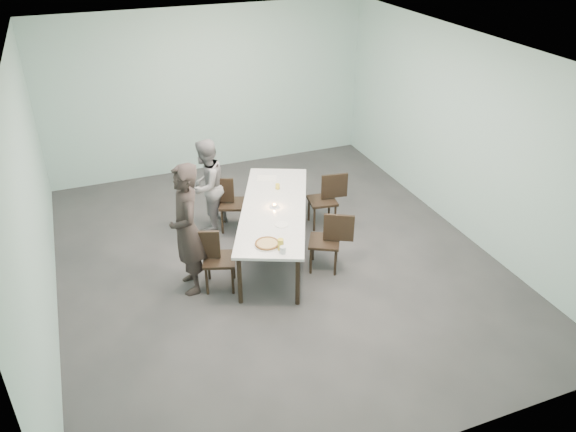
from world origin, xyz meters
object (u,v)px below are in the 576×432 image
object	(u,v)px
chair_near_left	(213,255)
diner_far	(207,186)
chair_far_right	(327,196)
amber_tumbler	(278,186)
table	(274,211)
chair_far_left	(228,200)
tealight	(275,206)
water_tumbler	(283,250)
diner_near	(187,230)
chair_near_right	(330,238)
side_plate	(282,225)
pizza	(267,244)
beer_glass	(281,244)

from	to	relation	value
chair_near_left	diner_far	size ratio (longest dim) A/B	0.59
chair_far_right	amber_tumbler	size ratio (longest dim) A/B	10.88
table	chair_near_left	distance (m)	1.18
chair_far_right	amber_tumbler	distance (m)	0.86
chair_far_left	amber_tumbler	size ratio (longest dim) A/B	10.88
diner_far	chair_far_right	bearing A→B (deg)	117.90
chair_far_left	tealight	bearing A→B (deg)	-43.00
water_tumbler	tealight	xyz separation A→B (m)	(0.31, 1.14, -0.02)
diner_near	tealight	world-z (taller)	diner_near
diner_near	amber_tumbler	bearing A→B (deg)	122.07
chair_near_left	chair_far_left	size ratio (longest dim) A/B	1.00
chair_near_left	chair_far_right	xyz separation A→B (m)	(2.10, 0.97, 0.00)
chair_near_left	diner_near	bearing A→B (deg)	179.52
diner_near	amber_tumbler	distance (m)	1.85
chair_near_right	diner_far	xyz separation A→B (m)	(-1.30, 1.72, 0.24)
side_plate	chair_far_left	bearing A→B (deg)	104.34
pizza	chair_near_left	bearing A→B (deg)	148.09
table	pizza	bearing A→B (deg)	-114.91
amber_tumbler	chair_near_left	bearing A→B (deg)	-141.25
beer_glass	table	bearing A→B (deg)	74.53
side_plate	diner_near	bearing A→B (deg)	175.95
chair_far_left	side_plate	distance (m)	1.48
table	chair_near_right	size ratio (longest dim) A/B	3.15
chair_far_left	beer_glass	world-z (taller)	beer_glass
chair_far_right	side_plate	world-z (taller)	chair_far_right
chair_near_right	beer_glass	xyz separation A→B (m)	(-0.88, -0.39, 0.32)
diner_near	tealight	xyz separation A→B (m)	(1.34, 0.41, -0.13)
diner_far	water_tumbler	world-z (taller)	diner_far
pizza	side_plate	size ratio (longest dim) A/B	1.89
chair_far_left	pizza	distance (m)	1.83
side_plate	beer_glass	size ratio (longest dim) A/B	1.20
chair_near_right	water_tumbler	bearing A→B (deg)	56.45
amber_tumbler	chair_near_right	bearing A→B (deg)	-74.64
tealight	water_tumbler	bearing A→B (deg)	-105.00
side_plate	water_tumbler	xyz separation A→B (m)	(-0.22, -0.64, 0.04)
water_tumbler	diner_far	bearing A→B (deg)	101.01
water_tumbler	chair_far_right	bearing A→B (deg)	49.79
chair_near_right	chair_far_right	world-z (taller)	same
diner_far	amber_tumbler	bearing A→B (deg)	108.05
diner_near	side_plate	size ratio (longest dim) A/B	10.04
chair_far_right	beer_glass	world-z (taller)	beer_glass
chair_far_right	water_tumbler	distance (m)	2.12
amber_tumbler	beer_glass	bearing A→B (deg)	-109.02
table	amber_tumbler	size ratio (longest dim) A/B	34.30
chair_far_left	chair_near_right	distance (m)	1.88
chair_near_left	diner_near	size ratio (longest dim) A/B	0.48
diner_far	water_tumbler	size ratio (longest dim) A/B	16.45
side_plate	chair_near_left	bearing A→B (deg)	-179.40
diner_far	amber_tumbler	xyz separation A→B (m)	(0.97, -0.52, 0.05)
chair_near_left	diner_far	world-z (taller)	diner_far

